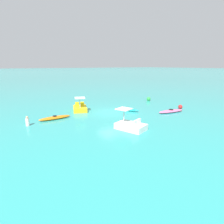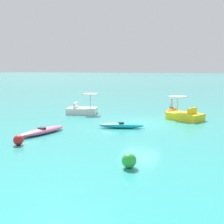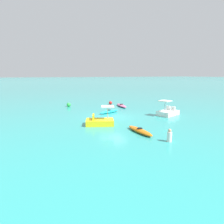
% 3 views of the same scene
% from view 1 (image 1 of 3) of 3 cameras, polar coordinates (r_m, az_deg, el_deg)
% --- Properties ---
extents(ground_plane, '(600.00, 600.00, 0.00)m').
position_cam_1_polar(ground_plane, '(20.96, -0.60, -0.08)').
color(ground_plane, teal).
extents(kayak_pink, '(3.35, 1.23, 0.37)m').
position_cam_1_polar(kayak_pink, '(21.84, 17.60, 0.27)').
color(kayak_pink, pink).
rests_on(kayak_pink, ground_plane).
extents(kayak_cyan, '(1.57, 2.86, 0.37)m').
position_cam_1_polar(kayak_cyan, '(21.78, 4.88, 0.86)').
color(kayak_cyan, '#19B7C6').
rests_on(kayak_cyan, ground_plane).
extents(kayak_orange, '(3.11, 0.67, 0.37)m').
position_cam_1_polar(kayak_orange, '(19.04, -17.11, -1.70)').
color(kayak_orange, orange).
rests_on(kayak_orange, ground_plane).
extents(pedal_boat_white, '(2.21, 2.76, 1.68)m').
position_cam_1_polar(pedal_boat_white, '(15.45, 5.72, -4.12)').
color(pedal_boat_white, white).
rests_on(pedal_boat_white, ground_plane).
extents(pedal_boat_yellow, '(2.27, 2.78, 1.68)m').
position_cam_1_polar(pedal_boat_yellow, '(21.86, -9.78, 1.22)').
color(pedal_boat_yellow, yellow).
rests_on(pedal_boat_yellow, ground_plane).
extents(buoy_red, '(0.50, 0.50, 0.50)m').
position_cam_1_polar(buoy_red, '(24.04, 20.20, 1.51)').
color(buoy_red, red).
rests_on(buoy_red, ground_plane).
extents(buoy_green, '(0.56, 0.56, 0.56)m').
position_cam_1_polar(buoy_green, '(28.33, 11.15, 4.01)').
color(buoy_green, green).
rests_on(buoy_green, ground_plane).
extents(person_near_shore, '(0.37, 0.37, 0.88)m').
position_cam_1_polar(person_near_shore, '(17.85, -24.48, -2.68)').
color(person_near_shore, silver).
rests_on(person_near_shore, ground_plane).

